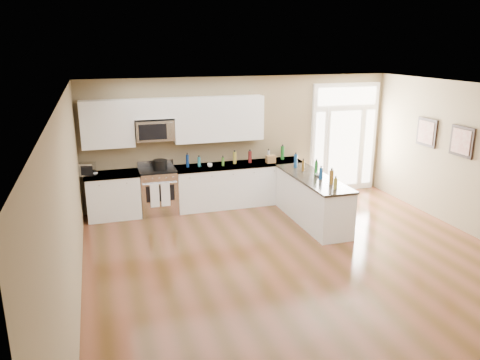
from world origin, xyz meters
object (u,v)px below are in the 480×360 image
object	(u,v)px
kitchen_range	(158,191)
toaster_oven	(87,169)
peninsula_cabinet	(312,201)
stockpot	(160,165)

from	to	relation	value
kitchen_range	toaster_oven	bearing A→B (deg)	-179.66
peninsula_cabinet	toaster_oven	xyz separation A→B (m)	(-4.27, 1.44, 0.63)
stockpot	toaster_oven	xyz separation A→B (m)	(-1.45, 0.03, 0.01)
kitchen_range	peninsula_cabinet	bearing A→B (deg)	-26.75
kitchen_range	stockpot	distance (m)	0.59
kitchen_range	toaster_oven	size ratio (longest dim) A/B	3.59
peninsula_cabinet	kitchen_range	size ratio (longest dim) A/B	2.15
kitchen_range	toaster_oven	world-z (taller)	toaster_oven
peninsula_cabinet	toaster_oven	world-z (taller)	toaster_oven
stockpot	toaster_oven	world-z (taller)	toaster_oven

